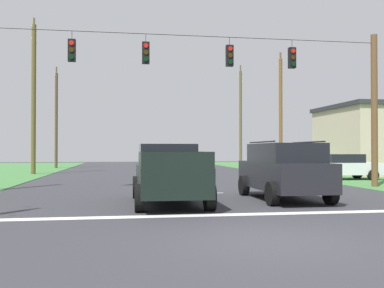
# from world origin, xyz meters

# --- Properties ---
(ground_plane) EXTENTS (120.00, 120.00, 0.00)m
(ground_plane) POSITION_xyz_m (0.00, 0.00, 0.00)
(ground_plane) COLOR #333338
(stop_bar_stripe) EXTENTS (15.16, 0.45, 0.01)m
(stop_bar_stripe) POSITION_xyz_m (0.00, 3.43, 0.00)
(stop_bar_stripe) COLOR white
(stop_bar_stripe) RESTS_ON ground
(lane_dash_0) EXTENTS (2.50, 0.15, 0.01)m
(lane_dash_0) POSITION_xyz_m (0.00, 9.43, 0.00)
(lane_dash_0) COLOR white
(lane_dash_0) RESTS_ON ground
(lane_dash_1) EXTENTS (2.50, 0.15, 0.01)m
(lane_dash_1) POSITION_xyz_m (0.00, 17.06, 0.00)
(lane_dash_1) COLOR white
(lane_dash_1) RESTS_ON ground
(lane_dash_2) EXTENTS (2.50, 0.15, 0.01)m
(lane_dash_2) POSITION_xyz_m (0.00, 24.66, 0.00)
(lane_dash_2) COLOR white
(lane_dash_2) RESTS_ON ground
(overhead_signal_span) EXTENTS (18.35, 0.31, 7.24)m
(overhead_signal_span) POSITION_xyz_m (-0.05, 11.08, 4.10)
(overhead_signal_span) COLOR brown
(overhead_signal_span) RESTS_ON ground
(pickup_truck) EXTENTS (2.31, 5.41, 1.95)m
(pickup_truck) POSITION_xyz_m (-1.32, 6.22, 0.97)
(pickup_truck) COLOR black
(pickup_truck) RESTS_ON ground
(suv_black) EXTENTS (2.22, 4.80, 2.05)m
(suv_black) POSITION_xyz_m (2.80, 6.68, 1.06)
(suv_black) COLOR black
(suv_black) RESTS_ON ground
(distant_car_crossing_white) EXTENTS (4.33, 2.07, 1.52)m
(distant_car_crossing_white) POSITION_xyz_m (9.96, 16.10, 0.79)
(distant_car_crossing_white) COLOR silver
(distant_car_crossing_white) RESTS_ON ground
(utility_pole_mid_right) EXTENTS (0.27, 1.53, 9.47)m
(utility_pole_mid_right) POSITION_xyz_m (9.44, 24.92, 4.65)
(utility_pole_mid_right) COLOR brown
(utility_pole_mid_right) RESTS_ON ground
(utility_pole_far_right) EXTENTS (0.28, 1.73, 10.76)m
(utility_pole_far_right) POSITION_xyz_m (9.42, 36.86, 5.36)
(utility_pole_far_right) COLOR brown
(utility_pole_far_right) RESTS_ON ground
(utility_pole_mid_left) EXTENTS (0.32, 1.63, 11.40)m
(utility_pole_mid_left) POSITION_xyz_m (-9.25, 25.11, 5.67)
(utility_pole_mid_left) COLOR brown
(utility_pole_mid_left) RESTS_ON ground
(utility_pole_far_left) EXTENTS (0.28, 1.72, 9.90)m
(utility_pole_far_left) POSITION_xyz_m (-9.28, 36.18, 4.81)
(utility_pole_far_left) COLOR brown
(utility_pole_far_left) RESTS_ON ground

